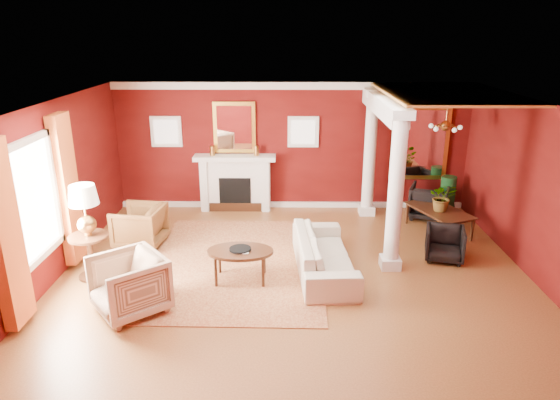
{
  "coord_description": "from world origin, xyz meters",
  "views": [
    {
      "loc": [
        -0.17,
        -7.67,
        4.01
      ],
      "look_at": [
        -0.25,
        0.62,
        1.15
      ],
      "focal_mm": 32.0,
      "sensor_mm": 36.0,
      "label": 1
    }
  ],
  "objects_px": {
    "coffee_table": "(240,253)",
    "dining_table": "(440,214)",
    "sofa": "(324,248)",
    "side_table": "(86,215)",
    "armchair_leopard": "(140,224)",
    "armchair_stripe": "(129,282)"
  },
  "relations": [
    {
      "from": "coffee_table",
      "to": "dining_table",
      "type": "distance_m",
      "value": 4.48
    },
    {
      "from": "sofa",
      "to": "side_table",
      "type": "bearing_deg",
      "value": 89.41
    },
    {
      "from": "armchair_leopard",
      "to": "dining_table",
      "type": "height_order",
      "value": "armchair_leopard"
    },
    {
      "from": "armchair_stripe",
      "to": "coffee_table",
      "type": "distance_m",
      "value": 1.84
    },
    {
      "from": "armchair_leopard",
      "to": "side_table",
      "type": "height_order",
      "value": "side_table"
    },
    {
      "from": "armchair_leopard",
      "to": "armchair_stripe",
      "type": "xyz_separation_m",
      "value": [
        0.5,
        -2.39,
        0.04
      ]
    },
    {
      "from": "armchair_stripe",
      "to": "side_table",
      "type": "xyz_separation_m",
      "value": [
        -0.97,
        1.09,
        0.63
      ]
    },
    {
      "from": "armchair_stripe",
      "to": "armchair_leopard",
      "type": "bearing_deg",
      "value": 153.05
    },
    {
      "from": "sofa",
      "to": "armchair_stripe",
      "type": "relative_size",
      "value": 2.35
    },
    {
      "from": "dining_table",
      "to": "sofa",
      "type": "bearing_deg",
      "value": 103.79
    },
    {
      "from": "coffee_table",
      "to": "side_table",
      "type": "bearing_deg",
      "value": 177.78
    },
    {
      "from": "armchair_stripe",
      "to": "coffee_table",
      "type": "bearing_deg",
      "value": 83.56
    },
    {
      "from": "coffee_table",
      "to": "side_table",
      "type": "xyz_separation_m",
      "value": [
        -2.53,
        0.1,
        0.61
      ]
    },
    {
      "from": "dining_table",
      "to": "side_table",
      "type": "bearing_deg",
      "value": 85.52
    },
    {
      "from": "sofa",
      "to": "armchair_stripe",
      "type": "xyz_separation_m",
      "value": [
        -2.97,
        -1.31,
        0.04
      ]
    },
    {
      "from": "coffee_table",
      "to": "dining_table",
      "type": "xyz_separation_m",
      "value": [
        3.93,
        2.14,
        -0.11
      ]
    },
    {
      "from": "sofa",
      "to": "side_table",
      "type": "distance_m",
      "value": 4.0
    },
    {
      "from": "coffee_table",
      "to": "dining_table",
      "type": "relative_size",
      "value": 0.78
    },
    {
      "from": "armchair_stripe",
      "to": "sofa",
      "type": "bearing_deg",
      "value": 74.96
    },
    {
      "from": "coffee_table",
      "to": "dining_table",
      "type": "bearing_deg",
      "value": 28.59
    },
    {
      "from": "sofa",
      "to": "coffee_table",
      "type": "relative_size",
      "value": 2.09
    },
    {
      "from": "armchair_leopard",
      "to": "coffee_table",
      "type": "xyz_separation_m",
      "value": [
        2.06,
        -1.4,
        0.06
      ]
    }
  ]
}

